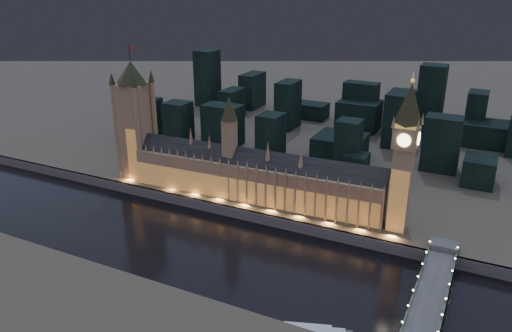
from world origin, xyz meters
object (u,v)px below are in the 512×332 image
at_px(palace_of_westminster, 252,176).
at_px(westminster_bridge, 431,295).
at_px(river_boat, 307,332).
at_px(elizabeth_tower, 405,146).
at_px(victoria_tower, 135,114).

distance_m(palace_of_westminster, westminster_bridge, 157.94).
height_order(palace_of_westminster, river_boat, palace_of_westminster).
xyz_separation_m(palace_of_westminster, river_boat, (90.99, -118.69, -24.81)).
xyz_separation_m(palace_of_westminster, elizabeth_tower, (109.72, 0.18, 40.53)).
bearing_deg(river_boat, victoria_tower, 149.18).
bearing_deg(elizabeth_tower, palace_of_westminster, -179.91).
bearing_deg(victoria_tower, westminster_bridge, -14.62).
height_order(palace_of_westminster, victoria_tower, victoria_tower).
bearing_deg(river_boat, palace_of_westminster, 127.48).
bearing_deg(elizabeth_tower, westminster_bridge, -63.44).
relative_size(palace_of_westminster, victoria_tower, 1.85).
height_order(victoria_tower, elizabeth_tower, victoria_tower).
distance_m(elizabeth_tower, westminster_bridge, 95.14).
distance_m(palace_of_westminster, river_boat, 151.60).
bearing_deg(westminster_bridge, river_boat, -133.86).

